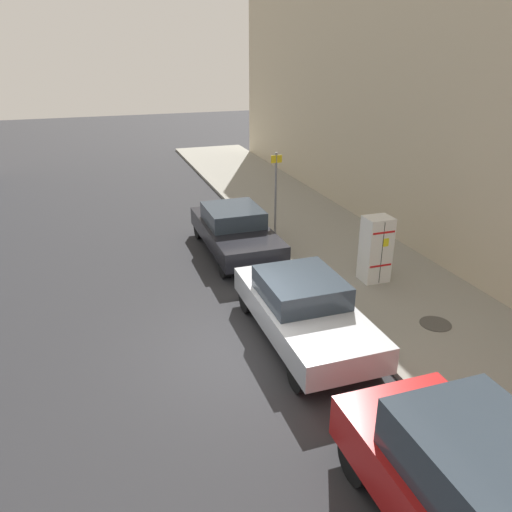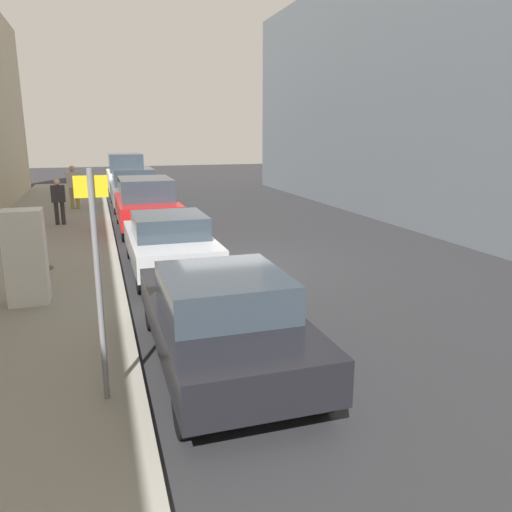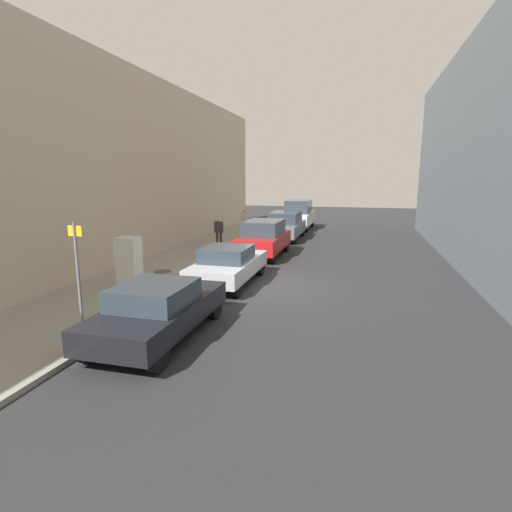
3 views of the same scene
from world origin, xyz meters
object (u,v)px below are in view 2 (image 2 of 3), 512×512
pedestrian_walking_far (73,184)px  parked_suv_gray (134,187)px  parked_sedan_dark (221,316)px  pedestrian_standing_near (58,199)px  parked_van_white (126,174)px  street_sign_post (98,276)px  discarded_refrigerator (26,257)px  parked_sedan_silver (169,241)px  parked_suv_red (146,203)px

pedestrian_walking_far → parked_suv_gray: bearing=-24.1°
parked_sedan_dark → pedestrian_standing_near: bearing=103.3°
pedestrian_walking_far → parked_van_white: bearing=30.1°
street_sign_post → parked_van_white: bearing=85.9°
discarded_refrigerator → street_sign_post: bearing=-72.5°
discarded_refrigerator → parked_sedan_dark: (2.88, -3.33, -0.28)m
parked_sedan_dark → parked_sedan_silver: parked_sedan_silver is taller
parked_sedan_dark → parked_sedan_silver: bearing=90.0°
discarded_refrigerator → pedestrian_walking_far: bearing=88.1°
pedestrian_walking_far → parked_sedan_silver: pedestrian_walking_far is taller
discarded_refrigerator → parked_suv_gray: bearing=77.5°
street_sign_post → pedestrian_walking_far: street_sign_post is taller
parked_van_white → parked_suv_gray: bearing=-90.0°
parked_sedan_dark → discarded_refrigerator: bearing=130.8°
parked_suv_red → pedestrian_standing_near: bearing=155.1°
pedestrian_standing_near → parked_suv_gray: size_ratio=0.33×
street_sign_post → parked_van_white: 22.32m
street_sign_post → parked_suv_gray: size_ratio=0.58×
discarded_refrigerator → pedestrian_walking_far: pedestrian_walking_far is taller
street_sign_post → parked_sedan_silver: 6.19m
parked_suv_red → parked_sedan_dark: bearing=-90.0°
parked_sedan_dark → parked_suv_red: parked_suv_red is taller
pedestrian_walking_far → parked_van_white: (2.47, 5.81, -0.10)m
pedestrian_walking_far → pedestrian_standing_near: bearing=-132.4°
pedestrian_walking_far → parked_suv_gray: 2.55m
pedestrian_standing_near → parked_suv_red: parked_suv_red is taller
discarded_refrigerator → parked_van_white: parked_van_white is taller
discarded_refrigerator → parked_suv_red: bearing=68.5°
parked_sedan_silver → parked_suv_gray: size_ratio=0.92×
discarded_refrigerator → pedestrian_standing_near: bearing=89.7°
street_sign_post → pedestrian_standing_near: (-1.24, 12.66, -0.62)m
pedestrian_walking_far → discarded_refrigerator: bearing=-128.8°
pedestrian_walking_far → parked_suv_red: 5.67m
parked_suv_red → parked_van_white: parked_van_white is taller
parked_sedan_dark → parked_suv_gray: (0.00, 16.30, 0.15)m
street_sign_post → parked_van_white: size_ratio=0.57×
discarded_refrigerator → street_sign_post: street_sign_post is taller
street_sign_post → parked_sedan_silver: size_ratio=0.63×
pedestrian_walking_far → parked_suv_red: bearing=-101.1°
street_sign_post → parked_sedan_dark: 1.98m
street_sign_post → parked_suv_red: (1.60, 11.35, -0.73)m
parked_sedan_silver → parked_van_white: size_ratio=0.90×
pedestrian_standing_near → parked_sedan_silver: (2.83, -6.75, -0.29)m
discarded_refrigerator → pedestrian_standing_near: (0.04, 8.61, 0.02)m
pedestrian_walking_far → parked_sedan_dark: size_ratio=0.41×
pedestrian_standing_near → parked_van_white: parked_van_white is taller
parked_suv_gray → parked_van_white: size_ratio=0.99×
pedestrian_standing_near → parked_sedan_dark: (2.83, -11.95, -0.29)m
discarded_refrigerator → parked_suv_red: discarded_refrigerator is taller
parked_sedan_dark → parked_suv_gray: size_ratio=0.93×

